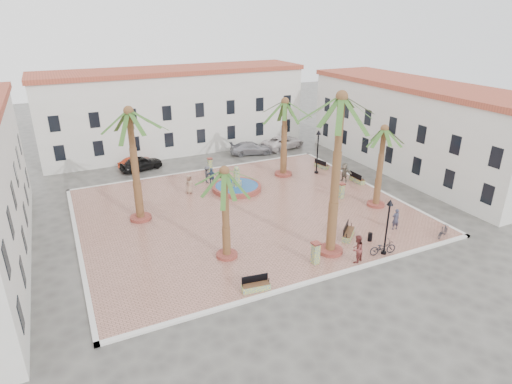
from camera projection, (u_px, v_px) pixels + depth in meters
ground at (245, 212)px, 35.50m from camera, size 120.00×120.00×0.00m
plaza at (245, 211)px, 35.47m from camera, size 26.00×22.00×0.15m
kerb_n at (202, 170)px, 44.62m from camera, size 26.30×0.30×0.16m
kerb_s at (318, 280)px, 26.31m from camera, size 26.30×0.30×0.16m
kerb_e at (370, 186)px, 40.64m from camera, size 0.30×22.30×0.16m
kerb_w at (78, 245)px, 30.29m from camera, size 0.30×22.30×0.16m
building_north at (175, 110)px, 50.30m from camera, size 30.40×7.40×9.50m
building_east at (416, 128)px, 43.37m from camera, size 7.40×26.40×9.00m
fountain at (237, 187)px, 39.43m from camera, size 4.49×4.49×2.32m
palm_nw at (130, 124)px, 30.94m from camera, size 5.44×5.44×9.00m
palm_sw at (225, 182)px, 26.66m from camera, size 4.68×4.68×6.42m
palm_s at (341, 114)px, 25.58m from camera, size 5.54×5.54×10.93m
palm_e at (383, 138)px, 34.06m from camera, size 4.81×4.81×7.00m
palm_ne at (285, 111)px, 40.68m from camera, size 5.63×5.63×7.80m
bench_s at (256, 286)px, 25.12m from camera, size 1.76×0.75×0.90m
bench_se at (348, 234)px, 31.02m from camera, size 1.81×1.73×1.01m
bench_e at (357, 179)px, 41.26m from camera, size 0.58×1.81×0.95m
bench_ne at (321, 166)px, 45.08m from camera, size 0.88×1.75×0.89m
lamppost_s at (388, 217)px, 27.97m from camera, size 0.44×0.44×4.02m
lamppost_e at (318, 144)px, 42.47m from camera, size 0.49×0.49×4.51m
bollard_se at (316, 253)px, 27.62m from camera, size 0.57×0.57×1.52m
bollard_n at (210, 165)px, 43.88m from camera, size 0.53×0.53×1.42m
bollard_e at (342, 191)px, 37.49m from camera, size 0.49×0.49×1.38m
litter_bin at (370, 237)px, 30.55m from camera, size 0.32×0.32×0.62m
cyclist_a at (396, 219)px, 32.02m from camera, size 0.66×0.49×1.67m
bicycle_a at (383, 248)px, 28.78m from camera, size 2.00×0.98×1.01m
cyclist_b at (357, 249)px, 27.73m from camera, size 1.12×1.00×1.91m
bicycle_b at (443, 231)px, 31.03m from camera, size 1.59×0.88×0.92m
pedestrian_fountain_a at (189, 184)px, 38.49m from camera, size 0.97×0.78×1.73m
pedestrian_fountain_b at (211, 177)px, 40.02m from camera, size 1.14×0.72×1.81m
pedestrian_north at (207, 174)px, 40.95m from camera, size 0.66×1.09×1.66m
pedestrian_east at (344, 172)px, 41.21m from camera, size 1.19×1.81×1.87m
car_black at (141, 163)px, 44.70m from camera, size 4.68×2.84×1.49m
car_red at (137, 163)px, 45.22m from camera, size 4.00×2.45×1.24m
car_silver at (251, 148)px, 49.80m from camera, size 5.27×3.11×1.43m
car_white at (283, 142)px, 51.93m from camera, size 5.94×3.74×1.53m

